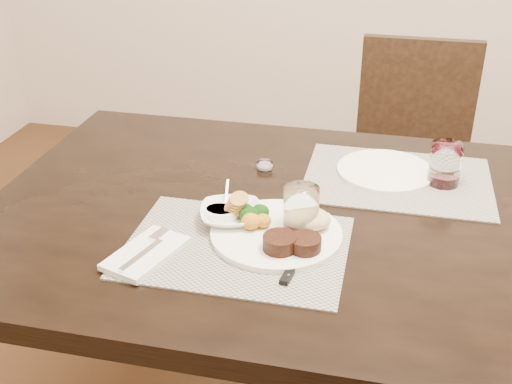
% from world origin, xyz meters
% --- Properties ---
extents(dining_table, '(2.00, 1.00, 0.75)m').
position_xyz_m(dining_table, '(0.00, 0.00, 0.67)').
color(dining_table, black).
rests_on(dining_table, ground).
extents(chair_far, '(0.42, 0.42, 0.90)m').
position_xyz_m(chair_far, '(0.00, 0.93, 0.50)').
color(chair_far, black).
rests_on(chair_far, ground).
extents(placemat_near, '(0.46, 0.34, 0.00)m').
position_xyz_m(placemat_near, '(-0.37, -0.18, 0.75)').
color(placemat_near, gray).
rests_on(placemat_near, dining_table).
extents(placemat_far, '(0.46, 0.34, 0.00)m').
position_xyz_m(placemat_far, '(-0.05, 0.21, 0.75)').
color(placemat_far, gray).
rests_on(placemat_far, dining_table).
extents(dinner_plate, '(0.28, 0.28, 0.05)m').
position_xyz_m(dinner_plate, '(-0.28, -0.12, 0.77)').
color(dinner_plate, white).
rests_on(dinner_plate, placemat_near).
extents(napkin_fork, '(0.15, 0.20, 0.02)m').
position_xyz_m(napkin_fork, '(-0.54, -0.25, 0.76)').
color(napkin_fork, white).
rests_on(napkin_fork, placemat_near).
extents(steak_knife, '(0.03, 0.21, 0.01)m').
position_xyz_m(steak_knife, '(-0.24, -0.22, 0.76)').
color(steak_knife, white).
rests_on(steak_knife, placemat_near).
extents(cracker_bowl, '(0.17, 0.17, 0.06)m').
position_xyz_m(cracker_bowl, '(-0.41, -0.08, 0.77)').
color(cracker_bowl, white).
rests_on(cracker_bowl, placemat_near).
extents(sauce_ramekin, '(0.08, 0.12, 0.06)m').
position_xyz_m(sauce_ramekin, '(-0.43, -0.08, 0.77)').
color(sauce_ramekin, white).
rests_on(sauce_ramekin, placemat_near).
extents(wine_glass_near, '(0.08, 0.08, 0.11)m').
position_xyz_m(wine_glass_near, '(-0.25, -0.09, 0.80)').
color(wine_glass_near, silver).
rests_on(wine_glass_near, placemat_near).
extents(far_plate, '(0.24, 0.24, 0.01)m').
position_xyz_m(far_plate, '(-0.08, 0.24, 0.76)').
color(far_plate, white).
rests_on(far_plate, placemat_far).
extents(wine_glass_far, '(0.08, 0.08, 0.11)m').
position_xyz_m(wine_glass_far, '(0.06, 0.21, 0.80)').
color(wine_glass_far, silver).
rests_on(wine_glass_far, placemat_far).
extents(salt_cellar, '(0.04, 0.04, 0.02)m').
position_xyz_m(salt_cellar, '(-0.39, 0.20, 0.76)').
color(salt_cellar, silver).
rests_on(salt_cellar, dining_table).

